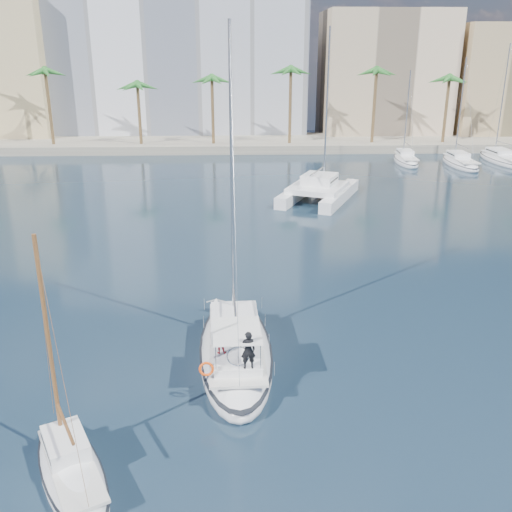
{
  "coord_description": "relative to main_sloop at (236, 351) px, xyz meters",
  "views": [
    {
      "loc": [
        -2.53,
        -27.12,
        14.03
      ],
      "look_at": [
        -1.48,
        1.5,
        3.67
      ],
      "focal_mm": 40.0,
      "sensor_mm": 36.0,
      "label": 1
    }
  ],
  "objects": [
    {
      "name": "ground",
      "position": [
        2.62,
        3.02,
        -0.51
      ],
      "size": [
        160.0,
        160.0,
        0.0
      ],
      "primitive_type": "plane",
      "color": "black",
      "rests_on": "ground"
    },
    {
      "name": "quay",
      "position": [
        2.62,
        64.02,
        0.09
      ],
      "size": [
        120.0,
        14.0,
        1.2
      ],
      "primitive_type": "cube",
      "color": "gray",
      "rests_on": "ground"
    },
    {
      "name": "building_modern",
      "position": [
        -9.38,
        76.02,
        13.49
      ],
      "size": [
        42.0,
        16.0,
        28.0
      ],
      "primitive_type": "cube",
      "color": "white",
      "rests_on": "ground"
    },
    {
      "name": "building_beige",
      "position": [
        24.62,
        73.02,
        9.49
      ],
      "size": [
        20.0,
        14.0,
        20.0
      ],
      "primitive_type": "cube",
      "color": "#CEB294",
      "rests_on": "ground"
    },
    {
      "name": "building_tan_right",
      "position": [
        44.62,
        71.02,
        8.49
      ],
      "size": [
        18.0,
        12.0,
        18.0
      ],
      "primitive_type": "cube",
      "color": "tan",
      "rests_on": "ground"
    },
    {
      "name": "palm_left",
      "position": [
        -31.38,
        60.02,
        9.77
      ],
      "size": [
        3.6,
        3.6,
        12.3
      ],
      "color": "brown",
      "rests_on": "ground"
    },
    {
      "name": "palm_centre",
      "position": [
        2.62,
        60.02,
        9.77
      ],
      "size": [
        3.6,
        3.6,
        12.3
      ],
      "color": "brown",
      "rests_on": "ground"
    },
    {
      "name": "palm_right",
      "position": [
        36.62,
        60.02,
        9.77
      ],
      "size": [
        3.6,
        3.6,
        12.3
      ],
      "color": "brown",
      "rests_on": "ground"
    },
    {
      "name": "main_sloop",
      "position": [
        0.0,
        0.0,
        0.0
      ],
      "size": [
        3.81,
        10.95,
        16.09
      ],
      "rotation": [
        0.0,
        0.0,
        0.03
      ],
      "color": "white",
      "rests_on": "ground"
    },
    {
      "name": "small_sloop",
      "position": [
        -5.7,
        -7.91,
        -0.14
      ],
      "size": [
        4.65,
        6.54,
        9.1
      ],
      "rotation": [
        0.0,
        0.0,
        0.47
      ],
      "color": "white",
      "rests_on": "ground"
    },
    {
      "name": "catamaran",
      "position": [
        8.36,
        31.07,
        0.61
      ],
      "size": [
        9.53,
        12.29,
        16.16
      ],
      "rotation": [
        0.0,
        0.0,
        -0.42
      ],
      "color": "white",
      "rests_on": "ground"
    },
    {
      "name": "seagull",
      "position": [
        -1.08,
        5.26,
        0.21
      ],
      "size": [
        1.13,
        0.48,
        0.21
      ],
      "color": "silver",
      "rests_on": "ground"
    },
    {
      "name": "moored_yacht_a",
      "position": [
        22.62,
        50.02,
        -0.51
      ],
      "size": [
        3.37,
        9.52,
        11.9
      ],
      "primitive_type": null,
      "rotation": [
        0.0,
        0.0,
        -0.07
      ],
      "color": "white",
      "rests_on": "ground"
    },
    {
      "name": "moored_yacht_b",
      "position": [
        29.12,
        48.02,
        -0.51
      ],
      "size": [
        3.32,
        10.83,
        13.72
      ],
      "primitive_type": null,
      "rotation": [
        0.0,
        0.0,
        -0.02
      ],
      "color": "white",
      "rests_on": "ground"
    },
    {
      "name": "moored_yacht_c",
      "position": [
        35.62,
        50.02,
        -0.51
      ],
      "size": [
        3.98,
        12.33,
        15.54
      ],
      "primitive_type": null,
      "rotation": [
        0.0,
        0.0,
        0.03
      ],
      "color": "white",
      "rests_on": "ground"
    }
  ]
}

